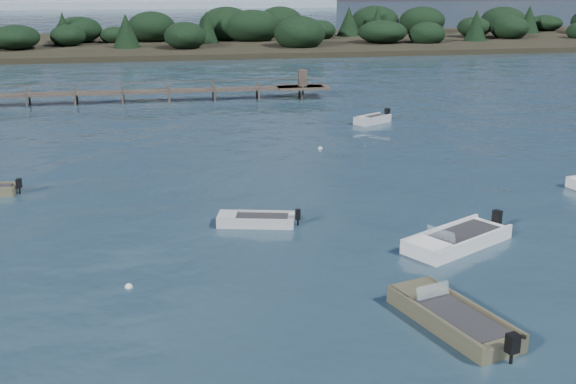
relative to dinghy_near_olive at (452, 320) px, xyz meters
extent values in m
plane|color=#182A38|center=(0.14, 59.49, -0.18)|extent=(400.00, 400.00, 0.00)
cube|color=black|center=(-17.66, 19.04, 0.41)|extent=(0.30, 0.35, 0.52)
cylinder|color=black|center=(-17.66, 19.04, -0.04)|extent=(0.10, 0.10, 0.52)
cube|color=#666044|center=(0.01, -0.02, -0.07)|extent=(3.37, 5.60, 0.80)
cube|color=#666044|center=(-0.57, 1.90, 0.40)|extent=(2.04, 1.71, 0.16)
cube|color=#262628|center=(0.13, -0.42, 0.31)|extent=(2.52, 3.87, 0.14)
cube|color=#666044|center=(-0.86, -0.28, 0.40)|extent=(1.64, 5.08, 0.16)
cube|color=#666044|center=(0.87, 0.24, 0.40)|extent=(1.64, 5.08, 0.16)
cube|color=black|center=(0.83, -2.78, 0.54)|extent=(0.46, 0.42, 0.63)
cylinder|color=black|center=(0.83, -2.78, -0.01)|extent=(0.14, 0.14, 0.63)
cube|color=silver|center=(-0.33, 1.09, 0.68)|extent=(1.39, 0.57, 0.48)
cube|color=silver|center=(3.24, 7.21, -0.07)|extent=(5.75, 4.47, 0.80)
cube|color=silver|center=(1.44, 6.18, 0.40)|extent=(2.05, 2.25, 0.16)
cube|color=#262628|center=(3.62, 7.42, 0.31)|extent=(4.03, 3.26, 0.14)
cube|color=silver|center=(3.71, 6.38, 0.40)|extent=(4.81, 2.81, 0.16)
cube|color=silver|center=(2.76, 8.04, 0.40)|extent=(4.81, 2.81, 0.16)
cube|color=black|center=(5.82, 8.68, 0.54)|extent=(0.47, 0.49, 0.62)
cylinder|color=black|center=(5.82, 8.68, -0.01)|extent=(0.15, 0.15, 0.62)
cube|color=silver|center=(2.19, 6.62, 0.67)|extent=(0.88, 1.37, 0.48)
cube|color=#ADB2B4|center=(-5.36, 11.63, -0.09)|extent=(3.95, 2.23, 0.62)
cube|color=#ADB2B4|center=(-6.74, 11.95, 0.27)|extent=(1.16, 1.45, 0.12)
cube|color=#262628|center=(-5.07, 11.56, 0.20)|extent=(2.73, 1.68, 0.11)
cube|color=#ADB2B4|center=(-5.51, 10.99, 0.27)|extent=(3.66, 0.95, 0.12)
cube|color=#ADB2B4|center=(-5.21, 12.27, 0.27)|extent=(3.66, 0.95, 0.12)
cube|color=black|center=(-3.35, 11.17, 0.38)|extent=(0.31, 0.35, 0.49)
cylinder|color=black|center=(-3.35, 11.17, -0.05)|extent=(0.11, 0.11, 0.49)
cube|color=#ADB2B4|center=(7.33, 34.34, -0.07)|extent=(3.42, 2.82, 0.75)
cube|color=#ADB2B4|center=(6.29, 33.68, 0.37)|extent=(1.28, 1.40, 0.15)
cube|color=#262628|center=(7.55, 34.47, 0.28)|extent=(2.41, 2.05, 0.13)
cube|color=#ADB2B4|center=(7.64, 33.84, 0.37)|extent=(2.80, 1.84, 0.15)
cube|color=#ADB2B4|center=(7.02, 34.83, 0.37)|extent=(2.80, 1.84, 0.15)
cube|color=black|center=(8.90, 35.33, 0.50)|extent=(0.45, 0.47, 0.59)
cylinder|color=black|center=(8.90, 35.33, -0.02)|extent=(0.15, 0.15, 0.59)
sphere|color=silver|center=(-11.29, 5.24, -0.18)|extent=(0.32, 0.32, 0.32)
sphere|color=silver|center=(1.19, 26.41, -0.18)|extent=(0.32, 0.32, 0.32)
cube|color=#463C33|center=(4.14, 47.49, 0.82)|extent=(5.00, 3.20, 0.18)
cube|color=#463C33|center=(4.14, 47.49, 1.72)|extent=(0.80, 0.80, 1.60)
cylinder|color=#463C33|center=(-21.59, 46.64, 0.22)|extent=(0.20, 0.20, 2.20)
cylinder|color=#463C33|center=(-21.59, 48.35, 0.22)|extent=(0.20, 0.20, 2.20)
cylinder|color=#463C33|center=(-17.33, 46.64, 0.22)|extent=(0.20, 0.20, 2.20)
cylinder|color=#463C33|center=(-17.33, 48.35, 0.22)|extent=(0.20, 0.20, 2.20)
cylinder|color=#463C33|center=(-13.06, 46.64, 0.22)|extent=(0.20, 0.20, 2.20)
cylinder|color=#463C33|center=(-13.06, 48.35, 0.22)|extent=(0.20, 0.20, 2.20)
cylinder|color=#463C33|center=(-8.79, 46.64, 0.22)|extent=(0.20, 0.20, 2.20)
cylinder|color=#463C33|center=(-8.79, 48.35, 0.22)|extent=(0.20, 0.20, 2.20)
cylinder|color=#463C33|center=(-4.53, 46.64, 0.22)|extent=(0.20, 0.20, 2.20)
cylinder|color=#463C33|center=(-4.53, 48.35, 0.22)|extent=(0.20, 0.20, 2.20)
cylinder|color=#463C33|center=(-0.26, 46.64, 0.22)|extent=(0.20, 0.20, 2.20)
cylinder|color=#463C33|center=(-0.26, 48.35, 0.22)|extent=(0.20, 0.20, 2.20)
cylinder|color=#463C33|center=(4.01, 46.64, 0.22)|extent=(0.20, 0.20, 2.20)
cylinder|color=#463C33|center=(4.01, 48.35, 0.22)|extent=(0.20, 0.20, 2.20)
cube|color=black|center=(25.14, 99.49, -0.18)|extent=(190.00, 40.00, 1.60)
ellipsoid|color=black|center=(25.14, 99.49, 2.62)|extent=(180.50, 36.00, 4.40)
camera|label=1|loc=(-9.72, -21.47, 11.76)|focal=45.00mm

